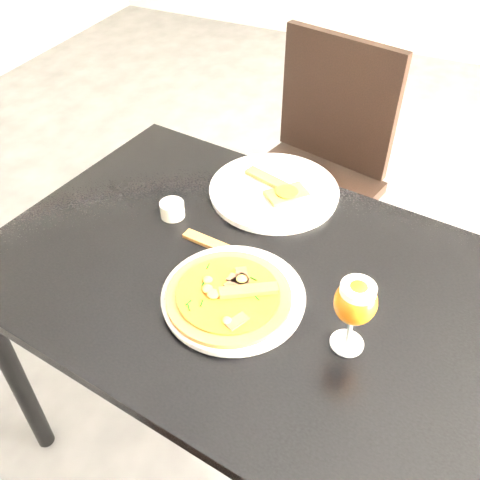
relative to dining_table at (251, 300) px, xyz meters
The scene contains 10 objects.
ground 0.71m from the dining_table, 114.67° to the left, with size 6.00×6.00×0.00m, color #48494B.
dining_table is the anchor object (origin of this frame).
chair_far 0.75m from the dining_table, 97.53° to the left, with size 0.54×0.54×0.97m.
plate_main 0.13m from the dining_table, 91.94° to the right, with size 0.30×0.30×0.02m, color white.
pizza 0.15m from the dining_table, 93.90° to the right, with size 0.26×0.26×0.03m.
plate_second 0.31m from the dining_table, 102.83° to the left, with size 0.33×0.33×0.02m, color white.
crust_scraps 0.31m from the dining_table, 99.65° to the left, with size 0.20×0.13×0.01m.
loose_crust 0.17m from the dining_table, 161.98° to the left, with size 0.12×0.03×0.01m, color brown.
sauce_cup 0.30m from the dining_table, 159.10° to the left, with size 0.06×0.06×0.04m.
beer_glass 0.34m from the dining_table, 22.17° to the right, with size 0.08×0.08×0.17m.
Camera 1 is at (0.44, -1.02, 1.60)m, focal length 40.00 mm.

